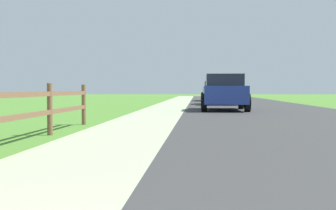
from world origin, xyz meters
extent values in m
plane|color=#4A7E2D|center=(0.00, 25.00, 0.00)|extent=(120.00, 120.00, 0.00)
cube|color=#363636|center=(3.50, 27.00, 0.00)|extent=(7.00, 66.00, 0.01)
cube|color=#A4B38A|center=(-3.00, 27.00, 0.00)|extent=(6.00, 66.00, 0.01)
cube|color=#4A7E2D|center=(-4.50, 27.00, 0.01)|extent=(5.00, 66.00, 0.00)
cylinder|color=brown|center=(-2.36, 8.69, 0.52)|extent=(0.11, 0.11, 1.04)
cylinder|color=brown|center=(-2.36, 11.35, 0.52)|extent=(0.11, 0.11, 1.04)
cube|color=navy|center=(1.71, 19.83, 0.69)|extent=(1.77, 4.38, 0.75)
cube|color=#1E232B|center=(1.71, 19.70, 1.31)|extent=(1.56, 2.32, 0.51)
cylinder|color=black|center=(0.83, 21.19, 0.37)|extent=(0.22, 0.74, 0.74)
cylinder|color=black|center=(2.59, 21.19, 0.37)|extent=(0.22, 0.74, 0.74)
cylinder|color=black|center=(0.83, 18.48, 0.37)|extent=(0.22, 0.74, 0.74)
cylinder|color=black|center=(2.60, 18.48, 0.37)|extent=(0.22, 0.74, 0.74)
cube|color=#B7BABF|center=(2.03, 27.38, 0.68)|extent=(1.99, 4.38, 0.72)
cube|color=#1E232B|center=(2.02, 27.55, 1.31)|extent=(1.69, 2.17, 0.53)
cylinder|color=black|center=(1.06, 28.69, 0.38)|extent=(0.24, 0.76, 0.76)
cylinder|color=black|center=(2.91, 28.74, 0.38)|extent=(0.24, 0.76, 0.76)
cylinder|color=black|center=(1.14, 26.01, 0.38)|extent=(0.24, 0.76, 0.76)
cylinder|color=black|center=(2.99, 26.06, 0.38)|extent=(0.24, 0.76, 0.76)
cube|color=#C6B793|center=(1.92, 36.11, 0.65)|extent=(1.93, 4.74, 0.72)
cube|color=#1E232B|center=(1.92, 36.04, 1.27)|extent=(1.67, 2.20, 0.53)
cylinder|color=black|center=(0.97, 37.56, 0.34)|extent=(0.23, 0.69, 0.68)
cylinder|color=black|center=(2.84, 37.58, 0.34)|extent=(0.23, 0.69, 0.68)
cylinder|color=black|center=(1.01, 34.63, 0.34)|extent=(0.23, 0.69, 0.68)
cylinder|color=black|center=(2.88, 34.66, 0.34)|extent=(0.23, 0.69, 0.68)
camera|label=1|loc=(0.58, -0.08, 0.92)|focal=48.20mm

